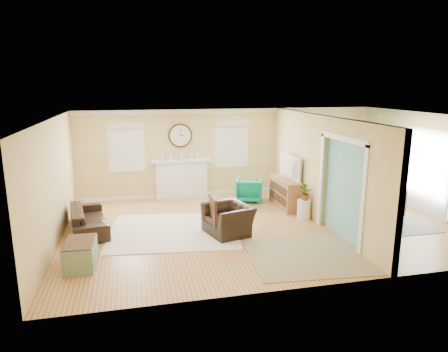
{
  "coord_description": "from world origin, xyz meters",
  "views": [
    {
      "loc": [
        -2.83,
        -8.6,
        3.29
      ],
      "look_at": [
        -0.8,
        0.3,
        1.2
      ],
      "focal_mm": 32.0,
      "sensor_mm": 36.0,
      "label": 1
    }
  ],
  "objects": [
    {
      "name": "floor",
      "position": [
        0.0,
        0.0,
        0.0
      ],
      "size": [
        9.0,
        9.0,
        0.0
      ],
      "primitive_type": "plane",
      "color": "#9B6528",
      "rests_on": "ground"
    },
    {
      "name": "wall_back",
      "position": [
        0.0,
        3.0,
        1.3
      ],
      "size": [
        9.0,
        0.02,
        2.6
      ],
      "primitive_type": "cube",
      "color": "tan",
      "rests_on": "ground"
    },
    {
      "name": "wall_front",
      "position": [
        0.0,
        -3.0,
        1.3
      ],
      "size": [
        9.0,
        0.02,
        2.6
      ],
      "primitive_type": "cube",
      "color": "tan",
      "rests_on": "ground"
    },
    {
      "name": "wall_left",
      "position": [
        -4.5,
        0.0,
        1.3
      ],
      "size": [
        0.02,
        6.0,
        2.6
      ],
      "primitive_type": "cube",
      "color": "tan",
      "rests_on": "ground"
    },
    {
      "name": "wall_right",
      "position": [
        4.5,
        0.0,
        1.3
      ],
      "size": [
        0.02,
        6.0,
        2.6
      ],
      "primitive_type": "cube",
      "color": "tan",
      "rests_on": "ground"
    },
    {
      "name": "ceiling",
      "position": [
        0.0,
        0.0,
        2.6
      ],
      "size": [
        9.0,
        6.0,
        0.02
      ],
      "primitive_type": "cube",
      "color": "white",
      "rests_on": "wall_back"
    },
    {
      "name": "partition",
      "position": [
        1.51,
        0.28,
        1.36
      ],
      "size": [
        0.17,
        6.0,
        2.6
      ],
      "color": "tan",
      "rests_on": "ground"
    },
    {
      "name": "fireplace",
      "position": [
        -1.5,
        2.88,
        0.6
      ],
      "size": [
        1.7,
        0.3,
        1.17
      ],
      "color": "white",
      "rests_on": "ground"
    },
    {
      "name": "wall_clock",
      "position": [
        -1.5,
        2.97,
        1.85
      ],
      "size": [
        0.7,
        0.07,
        0.7
      ],
      "color": "#452B19",
      "rests_on": "wall_back"
    },
    {
      "name": "window_left",
      "position": [
        -3.05,
        2.95,
        1.66
      ],
      "size": [
        1.05,
        0.13,
        1.42
      ],
      "color": "white",
      "rests_on": "wall_back"
    },
    {
      "name": "window_right",
      "position": [
        0.05,
        2.95,
        1.66
      ],
      "size": [
        1.05,
        0.13,
        1.42
      ],
      "color": "white",
      "rests_on": "wall_back"
    },
    {
      "name": "french_doors",
      "position": [
        4.45,
        0.0,
        1.1
      ],
      "size": [
        0.06,
        1.7,
        2.2
      ],
      "color": "white",
      "rests_on": "ground"
    },
    {
      "name": "pendant",
      "position": [
        3.0,
        0.0,
        2.2
      ],
      "size": [
        0.3,
        0.3,
        0.55
      ],
      "color": "gold",
      "rests_on": "ceiling"
    },
    {
      "name": "rug_cream",
      "position": [
        -2.03,
        0.12,
        0.01
      ],
      "size": [
        3.13,
        2.79,
        0.02
      ],
      "primitive_type": "cube",
      "rotation": [
        0.0,
        0.0,
        -0.11
      ],
      "color": "beige",
      "rests_on": "floor"
    },
    {
      "name": "rug_jute",
      "position": [
        0.45,
        -1.87,
        0.01
      ],
      "size": [
        2.54,
        2.15,
        0.01
      ],
      "primitive_type": "cube",
      "rotation": [
        0.0,
        0.0,
        -0.09
      ],
      "color": "#968762",
      "rests_on": "floor"
    },
    {
      "name": "rug_grey",
      "position": [
        2.85,
        0.1,
        0.01
      ],
      "size": [
        2.35,
        2.93,
        0.01
      ],
      "primitive_type": "cube",
      "color": "slate",
      "rests_on": "floor"
    },
    {
      "name": "sofa",
      "position": [
        -3.93,
        0.6,
        0.28
      ],
      "size": [
        1.05,
        2.0,
        0.56
      ],
      "primitive_type": "imported",
      "rotation": [
        0.0,
        0.0,
        1.74
      ],
      "color": "black",
      "rests_on": "floor"
    },
    {
      "name": "eames_chair",
      "position": [
        -0.84,
        -0.3,
        0.33
      ],
      "size": [
        1.15,
        1.24,
        0.67
      ],
      "primitive_type": "imported",
      "rotation": [
        0.0,
        0.0,
        -1.28
      ],
      "color": "black",
      "rests_on": "floor"
    },
    {
      "name": "green_chair",
      "position": [
        0.36,
        2.1,
        0.33
      ],
      "size": [
        0.92,
        0.93,
        0.67
      ],
      "primitive_type": "imported",
      "rotation": [
        0.0,
        0.0,
        2.8
      ],
      "color": "#096D4D",
      "rests_on": "floor"
    },
    {
      "name": "trunk",
      "position": [
        -3.89,
        -1.35,
        0.25
      ],
      "size": [
        0.54,
        0.87,
        0.5
      ],
      "color": "gray",
      "rests_on": "floor"
    },
    {
      "name": "credenza",
      "position": [
        1.18,
        1.32,
        0.4
      ],
      "size": [
        0.49,
        1.43,
        0.8
      ],
      "color": "brown",
      "rests_on": "floor"
    },
    {
      "name": "tv",
      "position": [
        1.17,
        1.32,
        1.12
      ],
      "size": [
        0.25,
        1.14,
        0.65
      ],
      "primitive_type": "imported",
      "rotation": [
        0.0,
        0.0,
        1.66
      ],
      "color": "black",
      "rests_on": "credenza"
    },
    {
      "name": "garden_stool",
      "position": [
        1.25,
        0.27,
        0.24
      ],
      "size": [
        0.33,
        0.33,
        0.49
      ],
      "primitive_type": "cylinder",
      "color": "white",
      "rests_on": "floor"
    },
    {
      "name": "potted_plant",
      "position": [
        1.25,
        0.27,
        0.68
      ],
      "size": [
        0.42,
        0.44,
        0.37
      ],
      "primitive_type": "imported",
      "rotation": [
        0.0,
        0.0,
        2.09
      ],
      "color": "#337F33",
      "rests_on": "garden_stool"
    },
    {
      "name": "dining_table",
      "position": [
        2.85,
        0.1,
        0.35
      ],
      "size": [
        1.51,
        2.17,
        0.7
      ],
      "primitive_type": "imported",
      "rotation": [
        0.0,
        0.0,
        1.35
      ],
      "color": "#452B19",
      "rests_on": "floor"
    },
    {
      "name": "dining_chair_n",
      "position": [
        2.76,
        1.17,
        0.55
      ],
      "size": [
        0.49,
        0.49,
        0.94
      ],
      "color": "slate",
      "rests_on": "floor"
    },
    {
      "name": "dining_chair_s",
      "position": [
        2.76,
        -1.05,
        0.61
      ],
      "size": [
        0.53,
        0.53,
        1.03
      ],
      "color": "slate",
      "rests_on": "floor"
    },
    {
      "name": "dining_chair_w",
      "position": [
        2.11,
        0.04,
        0.51
      ],
      "size": [
        0.46,
        0.46,
        0.88
      ],
      "color": "white",
      "rests_on": "floor"
    },
    {
      "name": "dining_chair_e",
      "position": [
        3.56,
        0.15,
        0.58
      ],
      "size": [
        0.55,
        0.55,
        0.99
      ],
      "color": "slate",
      "rests_on": "floor"
    }
  ]
}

